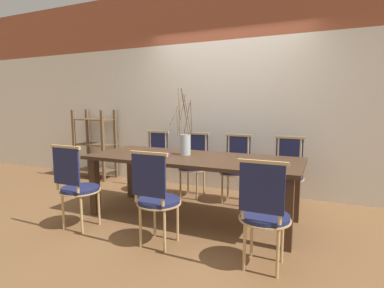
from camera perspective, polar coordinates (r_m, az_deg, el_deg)
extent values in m
plane|color=brown|center=(3.71, 0.00, -13.78)|extent=(16.00, 16.00, 0.00)
cube|color=white|center=(4.71, 6.67, 5.15)|extent=(12.00, 0.06, 2.31)
cube|color=#9E5138|center=(4.91, 6.98, 24.13)|extent=(12.00, 0.06, 0.89)
cube|color=#422B1C|center=(3.51, 0.00, -2.75)|extent=(2.49, 0.97, 0.04)
cube|color=#422B1C|center=(3.90, -18.04, -7.68)|extent=(0.09, 0.09, 0.70)
cube|color=#422B1C|center=(2.96, 17.83, -12.55)|extent=(0.09, 0.09, 0.70)
cube|color=#422B1C|center=(4.47, -11.47, -5.50)|extent=(0.09, 0.09, 0.70)
cube|color=#422B1C|center=(3.69, 19.16, -8.60)|extent=(0.09, 0.09, 0.70)
cylinder|color=#1E234C|center=(3.52, -20.51, -7.97)|extent=(0.40, 0.40, 0.04)
cylinder|color=tan|center=(3.53, -20.49, -8.34)|extent=(0.43, 0.43, 0.01)
cylinder|color=tan|center=(3.77, -20.37, -10.57)|extent=(0.03, 0.03, 0.42)
cylinder|color=tan|center=(3.59, -17.32, -11.31)|extent=(0.03, 0.03, 0.42)
cylinder|color=tan|center=(3.59, -23.35, -11.60)|extent=(0.03, 0.03, 0.42)
cylinder|color=tan|center=(3.41, -20.29, -12.46)|extent=(0.03, 0.03, 0.42)
cylinder|color=tan|center=(3.45, -24.38, -4.09)|extent=(0.03, 0.03, 0.48)
cylinder|color=tan|center=(3.25, -21.05, -4.62)|extent=(0.03, 0.03, 0.48)
cube|color=#1E234C|center=(3.34, -22.85, -3.96)|extent=(0.34, 0.02, 0.38)
cube|color=tan|center=(3.31, -22.97, -0.54)|extent=(0.38, 0.03, 0.03)
cylinder|color=#1E234C|center=(2.94, -6.30, -10.64)|extent=(0.40, 0.40, 0.04)
cylinder|color=tan|center=(2.94, -6.30, -11.07)|extent=(0.43, 0.43, 0.01)
cylinder|color=tan|center=(3.18, -7.11, -13.53)|extent=(0.03, 0.03, 0.42)
cylinder|color=tan|center=(3.06, -2.77, -14.34)|extent=(0.03, 0.03, 0.42)
cylinder|color=tan|center=(2.98, -9.82, -15.11)|extent=(0.03, 0.03, 0.42)
cylinder|color=tan|center=(2.85, -5.25, -16.10)|extent=(0.03, 0.03, 0.42)
cylinder|color=tan|center=(2.80, -10.68, -6.15)|extent=(0.03, 0.03, 0.48)
cylinder|color=tan|center=(2.65, -5.61, -6.82)|extent=(0.03, 0.03, 0.48)
cube|color=#1E234C|center=(2.71, -8.28, -6.01)|extent=(0.34, 0.02, 0.38)
cube|color=tan|center=(2.68, -8.31, -1.81)|extent=(0.38, 0.03, 0.03)
cylinder|color=#1E234C|center=(2.60, 13.69, -13.23)|extent=(0.40, 0.40, 0.04)
cylinder|color=tan|center=(2.61, 13.67, -13.71)|extent=(0.43, 0.43, 0.01)
cylinder|color=tan|center=(2.83, 11.32, -16.37)|extent=(0.03, 0.03, 0.42)
cylinder|color=tan|center=(2.79, 16.82, -16.91)|extent=(0.03, 0.03, 0.42)
cylinder|color=tan|center=(2.60, 9.97, -18.61)|extent=(0.03, 0.03, 0.42)
cylinder|color=tan|center=(2.56, 16.02, -19.27)|extent=(0.03, 0.03, 0.42)
cylinder|color=tan|center=(2.39, 9.76, -8.51)|extent=(0.03, 0.03, 0.48)
cylinder|color=tan|center=(2.34, 16.56, -9.07)|extent=(0.03, 0.03, 0.48)
cube|color=#1E234C|center=(2.35, 13.12, -8.27)|extent=(0.34, 0.02, 0.38)
cube|color=tan|center=(2.31, 13.29, -3.44)|extent=(0.38, 0.03, 0.03)
cylinder|color=#1E234C|center=(4.69, -7.50, -3.74)|extent=(0.40, 0.40, 0.04)
cylinder|color=tan|center=(4.69, -7.50, -4.03)|extent=(0.43, 0.43, 0.01)
cylinder|color=tan|center=(4.56, -6.90, -6.98)|extent=(0.03, 0.03, 0.42)
cylinder|color=tan|center=(4.70, -9.67, -6.60)|extent=(0.03, 0.03, 0.42)
cylinder|color=tan|center=(4.78, -5.28, -6.27)|extent=(0.03, 0.03, 0.42)
cylinder|color=tan|center=(4.91, -7.96, -5.94)|extent=(0.03, 0.03, 0.42)
cylinder|color=tan|center=(4.72, -5.00, -0.46)|extent=(0.03, 0.03, 0.48)
cylinder|color=tan|center=(4.86, -7.92, -0.27)|extent=(0.03, 0.03, 0.48)
cube|color=#1E234C|center=(4.79, -6.46, -0.07)|extent=(0.34, 0.02, 0.38)
cube|color=tan|center=(4.76, -6.52, 2.32)|extent=(0.38, 0.03, 0.03)
cylinder|color=#1E234C|center=(4.38, 0.07, -4.49)|extent=(0.40, 0.40, 0.04)
cylinder|color=tan|center=(4.38, 0.07, -4.79)|extent=(0.43, 0.43, 0.01)
cylinder|color=tan|center=(4.26, 0.98, -7.96)|extent=(0.03, 0.03, 0.42)
cylinder|color=tan|center=(4.37, -2.22, -7.58)|extent=(0.03, 0.03, 0.42)
cylinder|color=tan|center=(4.50, 2.30, -7.14)|extent=(0.03, 0.03, 0.42)
cylinder|color=tan|center=(4.60, -0.76, -6.80)|extent=(0.03, 0.03, 0.42)
cylinder|color=tan|center=(4.43, 2.65, -0.96)|extent=(0.03, 0.03, 0.48)
cylinder|color=tan|center=(4.54, -0.67, -0.74)|extent=(0.03, 0.03, 0.48)
cube|color=#1E234C|center=(4.49, 0.99, -0.54)|extent=(0.34, 0.02, 0.38)
cube|color=tan|center=(4.46, 0.97, 2.01)|extent=(0.38, 0.03, 0.03)
cylinder|color=#1E234C|center=(4.17, 8.11, -5.18)|extent=(0.40, 0.40, 0.04)
cylinder|color=tan|center=(4.17, 8.10, -5.50)|extent=(0.43, 0.43, 0.01)
cylinder|color=tan|center=(4.07, 9.33, -8.83)|extent=(0.03, 0.03, 0.42)
cylinder|color=tan|center=(4.14, 5.77, -8.48)|extent=(0.03, 0.03, 0.42)
cylinder|color=tan|center=(4.31, 10.23, -7.90)|extent=(0.03, 0.03, 0.42)
cylinder|color=tan|center=(4.38, 6.86, -7.60)|extent=(0.03, 0.03, 0.42)
cylinder|color=tan|center=(4.25, 10.64, -1.46)|extent=(0.03, 0.03, 0.48)
cylinder|color=tan|center=(4.32, 7.00, -1.24)|extent=(0.03, 0.03, 0.48)
cube|color=#1E234C|center=(4.28, 8.83, -1.02)|extent=(0.34, 0.02, 0.38)
cube|color=tan|center=(4.25, 8.87, 1.65)|extent=(0.38, 0.03, 0.03)
cylinder|color=#1E234C|center=(4.04, 17.60, -5.88)|extent=(0.40, 0.40, 0.04)
cylinder|color=tan|center=(4.04, 17.58, -6.20)|extent=(0.43, 0.43, 0.01)
cylinder|color=tan|center=(3.96, 19.16, -9.62)|extent=(0.03, 0.03, 0.42)
cylinder|color=tan|center=(3.99, 15.35, -9.35)|extent=(0.03, 0.03, 0.42)
cylinder|color=tan|center=(4.21, 19.47, -8.60)|extent=(0.03, 0.03, 0.42)
cylinder|color=tan|center=(4.24, 15.90, -8.36)|extent=(0.03, 0.03, 0.42)
cylinder|color=tan|center=(4.15, 19.95, -2.01)|extent=(0.03, 0.03, 0.48)
cylinder|color=tan|center=(4.17, 16.08, -1.79)|extent=(0.03, 0.03, 0.48)
cube|color=#1E234C|center=(4.16, 18.03, -1.56)|extent=(0.34, 0.02, 0.38)
cube|color=tan|center=(4.13, 18.14, 1.18)|extent=(0.38, 0.03, 0.03)
cylinder|color=#B2BCC1|center=(3.62, -1.29, -0.14)|extent=(0.13, 0.13, 0.25)
cylinder|color=brown|center=(3.57, -2.48, 6.20)|extent=(0.09, 0.13, 0.55)
cylinder|color=brown|center=(3.69, -3.39, 5.51)|extent=(0.08, 0.33, 0.46)
cylinder|color=brown|center=(3.63, -2.05, 5.66)|extent=(0.06, 0.14, 0.48)
cylinder|color=brown|center=(3.54, -1.29, 6.13)|extent=(0.08, 0.05, 0.55)
cylinder|color=brown|center=(3.62, -0.99, 4.82)|extent=(0.09, 0.02, 0.38)
cylinder|color=brown|center=(3.58, -0.15, 5.10)|extent=(0.05, 0.15, 0.42)
cylinder|color=brown|center=(3.59, -2.33, 4.69)|extent=(0.06, 0.13, 0.36)
cylinder|color=brown|center=(3.58, -2.84, 4.50)|extent=(0.11, 0.18, 0.34)
cylinder|color=brown|center=(3.54, -0.88, 5.62)|extent=(0.07, 0.10, 0.48)
cylinder|color=brown|center=(3.54, -1.35, 6.09)|extent=(0.10, 0.05, 0.54)
cube|color=#842D8C|center=(3.63, -6.40, -1.96)|extent=(0.27, 0.19, 0.02)
cube|color=brown|center=(5.86, -21.52, -0.06)|extent=(0.04, 0.04, 1.25)
cube|color=brown|center=(5.41, -16.62, -0.44)|extent=(0.04, 0.04, 1.25)
cube|color=brown|center=(6.10, -19.21, 0.33)|extent=(0.04, 0.04, 1.25)
cube|color=brown|center=(5.67, -14.35, 0.00)|extent=(0.04, 0.04, 1.25)
cube|color=brown|center=(5.83, -17.80, -4.68)|extent=(0.66, 0.35, 0.02)
cube|color=brown|center=(5.75, -17.99, -0.03)|extent=(0.66, 0.35, 0.02)
cube|color=brown|center=(5.72, -18.18, 4.45)|extent=(0.66, 0.35, 0.02)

